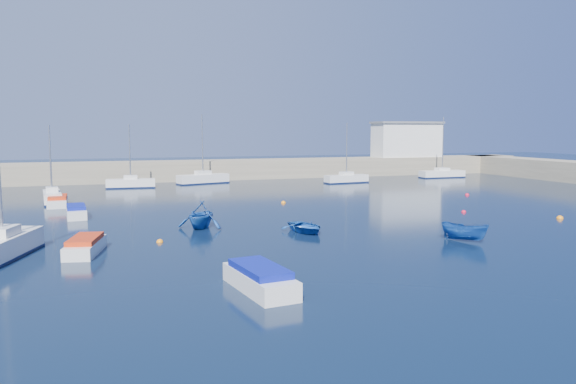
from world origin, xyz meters
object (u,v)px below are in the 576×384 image
object	(u,v)px
harbor_office	(406,140)
sailboat_7	(346,178)
motorboat_0	(85,246)
dinghy_center	(306,227)
sailboat_5	(131,183)
motorboat_2	(58,201)
dinghy_right	(464,232)
sailboat_8	(442,174)
motorboat_1	(76,212)
sailboat_6	(203,178)
sailboat_3	(52,197)
motorboat_3	(260,279)
sailboat_1	(3,246)
dinghy_left	(201,215)

from	to	relation	value
harbor_office	sailboat_7	xyz separation A→B (m)	(-14.60, -10.27, -4.54)
harbor_office	motorboat_0	size ratio (longest dim) A/B	2.32
dinghy_center	sailboat_5	bearing A→B (deg)	96.84
harbor_office	sailboat_5	distance (m)	41.76
motorboat_2	sailboat_5	bearing A→B (deg)	62.45
dinghy_right	sailboat_7	bearing A→B (deg)	46.89
sailboat_8	motorboat_1	xyz separation A→B (m)	(-47.37, -21.93, -0.10)
motorboat_2	motorboat_0	bearing A→B (deg)	-83.72
sailboat_6	motorboat_0	bearing A→B (deg)	144.32
sailboat_3	dinghy_center	bearing A→B (deg)	-57.51
sailboat_5	motorboat_2	world-z (taller)	sailboat_5
motorboat_3	sailboat_1	bearing A→B (deg)	130.14
sailboat_5	sailboat_1	bearing A→B (deg)	170.70
motorboat_3	sailboat_6	bearing A→B (deg)	75.00
motorboat_1	dinghy_right	xyz separation A→B (m)	(22.36, -17.41, 0.12)
motorboat_2	sailboat_8	bearing A→B (deg)	15.52
motorboat_3	motorboat_2	bearing A→B (deg)	99.74
sailboat_7	motorboat_3	size ratio (longest dim) A/B	1.58
sailboat_6	dinghy_center	bearing A→B (deg)	164.15
sailboat_7	sailboat_8	size ratio (longest dim) A/B	0.89
sailboat_1	motorboat_2	world-z (taller)	sailboat_1
harbor_office	dinghy_center	bearing A→B (deg)	-127.69
sailboat_1	motorboat_2	distance (m)	20.93
sailboat_5	dinghy_center	distance (m)	34.13
sailboat_1	sailboat_6	bearing A→B (deg)	82.58
dinghy_left	sailboat_6	bearing A→B (deg)	109.64
motorboat_3	dinghy_center	xyz separation A→B (m)	(6.49, 11.88, -0.15)
sailboat_1	motorboat_1	world-z (taller)	sailboat_1
motorboat_0	motorboat_1	xyz separation A→B (m)	(-0.90, 13.65, 0.02)
sailboat_6	motorboat_2	size ratio (longest dim) A/B	1.92
sailboat_3	sailboat_6	bearing A→B (deg)	35.24
motorboat_1	motorboat_3	bearing A→B (deg)	-75.48
sailboat_7	motorboat_3	xyz separation A→B (m)	(-23.44, -42.45, -0.06)
dinghy_center	sailboat_3	bearing A→B (deg)	119.52
sailboat_6	motorboat_2	xyz separation A→B (m)	(-15.80, -16.47, -0.21)
sailboat_6	sailboat_7	bearing A→B (deg)	-122.32
harbor_office	sailboat_3	bearing A→B (deg)	-157.89
sailboat_8	harbor_office	bearing A→B (deg)	10.86
sailboat_5	motorboat_1	xyz separation A→B (m)	(-5.21, -21.32, -0.14)
harbor_office	dinghy_center	size ratio (longest dim) A/B	2.93
motorboat_3	sailboat_7	bearing A→B (deg)	53.48
sailboat_6	dinghy_right	bearing A→B (deg)	174.96
dinghy_center	motorboat_1	bearing A→B (deg)	132.48
motorboat_1	sailboat_6	bearing A→B (deg)	55.48
sailboat_1	motorboat_1	bearing A→B (deg)	94.12
sailboat_3	sailboat_7	xyz separation A→B (m)	(33.70, 9.35, -0.02)
sailboat_3	sailboat_1	bearing A→B (deg)	-97.75
sailboat_8	dinghy_left	xyz separation A→B (m)	(-39.18, -29.74, 0.37)
sailboat_8	dinghy_right	xyz separation A→B (m)	(-25.02, -39.34, 0.02)
motorboat_0	dinghy_center	bearing A→B (deg)	21.15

